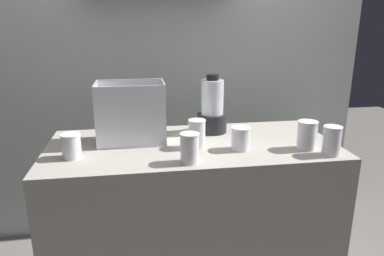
{
  "coord_description": "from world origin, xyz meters",
  "views": [
    {
      "loc": [
        -0.26,
        -1.64,
        1.48
      ],
      "look_at": [
        0.0,
        0.0,
        0.98
      ],
      "focal_mm": 33.54,
      "sensor_mm": 36.0,
      "label": 1
    }
  ],
  "objects_px": {
    "juice_cup_orange_far_left": "(71,147)",
    "juice_cup_orange_rightmost": "(331,143)",
    "blender_pitcher": "(212,109)",
    "juice_cup_mango_far_right": "(307,137)",
    "juice_cup_beet_right": "(240,139)",
    "juice_cup_pomegranate_middle": "(197,136)",
    "juice_cup_orange_left": "(190,149)",
    "carrot_display_bin": "(134,123)"
  },
  "relations": [
    {
      "from": "juice_cup_orange_left",
      "to": "juice_cup_beet_right",
      "type": "distance_m",
      "value": 0.29
    },
    {
      "from": "juice_cup_orange_rightmost",
      "to": "juice_cup_orange_far_left",
      "type": "bearing_deg",
      "value": 172.97
    },
    {
      "from": "juice_cup_orange_rightmost",
      "to": "blender_pitcher",
      "type": "bearing_deg",
      "value": 136.85
    },
    {
      "from": "carrot_display_bin",
      "to": "juice_cup_orange_far_left",
      "type": "relative_size",
      "value": 2.99
    },
    {
      "from": "carrot_display_bin",
      "to": "juice_cup_beet_right",
      "type": "xyz_separation_m",
      "value": [
        0.49,
        -0.2,
        -0.04
      ]
    },
    {
      "from": "juice_cup_pomegranate_middle",
      "to": "juice_cup_beet_right",
      "type": "height_order",
      "value": "juice_cup_pomegranate_middle"
    },
    {
      "from": "juice_cup_beet_right",
      "to": "juice_cup_mango_far_right",
      "type": "relative_size",
      "value": 0.8
    },
    {
      "from": "blender_pitcher",
      "to": "juice_cup_orange_far_left",
      "type": "bearing_deg",
      "value": -157.46
    },
    {
      "from": "juice_cup_orange_far_left",
      "to": "juice_cup_orange_rightmost",
      "type": "bearing_deg",
      "value": -7.03
    },
    {
      "from": "carrot_display_bin",
      "to": "blender_pitcher",
      "type": "bearing_deg",
      "value": 13.03
    },
    {
      "from": "juice_cup_beet_right",
      "to": "blender_pitcher",
      "type": "bearing_deg",
      "value": 103.87
    },
    {
      "from": "juice_cup_beet_right",
      "to": "juice_cup_mango_far_right",
      "type": "distance_m",
      "value": 0.31
    },
    {
      "from": "juice_cup_orange_far_left",
      "to": "juice_cup_pomegranate_middle",
      "type": "bearing_deg",
      "value": 5.01
    },
    {
      "from": "juice_cup_pomegranate_middle",
      "to": "juice_cup_beet_right",
      "type": "distance_m",
      "value": 0.2
    },
    {
      "from": "carrot_display_bin",
      "to": "juice_cup_orange_rightmost",
      "type": "bearing_deg",
      "value": -20.76
    },
    {
      "from": "juice_cup_orange_left",
      "to": "juice_cup_orange_rightmost",
      "type": "height_order",
      "value": "juice_cup_orange_rightmost"
    },
    {
      "from": "blender_pitcher",
      "to": "juice_cup_orange_left",
      "type": "relative_size",
      "value": 2.39
    },
    {
      "from": "juice_cup_mango_far_right",
      "to": "juice_cup_orange_rightmost",
      "type": "bearing_deg",
      "value": -51.17
    },
    {
      "from": "juice_cup_beet_right",
      "to": "juice_cup_orange_rightmost",
      "type": "bearing_deg",
      "value": -18.84
    },
    {
      "from": "juice_cup_mango_far_right",
      "to": "juice_cup_orange_rightmost",
      "type": "height_order",
      "value": "juice_cup_mango_far_right"
    },
    {
      "from": "blender_pitcher",
      "to": "juice_cup_orange_far_left",
      "type": "distance_m",
      "value": 0.75
    },
    {
      "from": "carrot_display_bin",
      "to": "juice_cup_beet_right",
      "type": "relative_size",
      "value": 3.03
    },
    {
      "from": "blender_pitcher",
      "to": "juice_cup_mango_far_right",
      "type": "distance_m",
      "value": 0.51
    },
    {
      "from": "juice_cup_orange_left",
      "to": "juice_cup_beet_right",
      "type": "bearing_deg",
      "value": 25.43
    },
    {
      "from": "juice_cup_beet_right",
      "to": "carrot_display_bin",
      "type": "bearing_deg",
      "value": 157.77
    },
    {
      "from": "juice_cup_beet_right",
      "to": "juice_cup_orange_rightmost",
      "type": "height_order",
      "value": "juice_cup_orange_rightmost"
    },
    {
      "from": "juice_cup_pomegranate_middle",
      "to": "juice_cup_orange_far_left",
      "type": "bearing_deg",
      "value": -174.99
    },
    {
      "from": "juice_cup_orange_left",
      "to": "carrot_display_bin",
      "type": "bearing_deg",
      "value": 125.64
    },
    {
      "from": "blender_pitcher",
      "to": "juice_cup_mango_far_right",
      "type": "xyz_separation_m",
      "value": [
        0.38,
        -0.34,
        -0.07
      ]
    },
    {
      "from": "juice_cup_orange_far_left",
      "to": "juice_cup_pomegranate_middle",
      "type": "xyz_separation_m",
      "value": [
        0.56,
        0.05,
        0.01
      ]
    },
    {
      "from": "juice_cup_mango_far_right",
      "to": "juice_cup_orange_rightmost",
      "type": "relative_size",
      "value": 1.01
    },
    {
      "from": "juice_cup_mango_far_right",
      "to": "juice_cup_orange_far_left",
      "type": "bearing_deg",
      "value": 177.32
    },
    {
      "from": "juice_cup_orange_rightmost",
      "to": "juice_cup_orange_left",
      "type": "bearing_deg",
      "value": 179.31
    },
    {
      "from": "juice_cup_beet_right",
      "to": "juice_cup_pomegranate_middle",
      "type": "bearing_deg",
      "value": 162.94
    },
    {
      "from": "blender_pitcher",
      "to": "carrot_display_bin",
      "type": "bearing_deg",
      "value": -166.97
    },
    {
      "from": "blender_pitcher",
      "to": "juice_cup_pomegranate_middle",
      "type": "distance_m",
      "value": 0.27
    },
    {
      "from": "carrot_display_bin",
      "to": "blender_pitcher",
      "type": "relative_size",
      "value": 1.06
    },
    {
      "from": "carrot_display_bin",
      "to": "juice_cup_orange_far_left",
      "type": "distance_m",
      "value": 0.33
    },
    {
      "from": "juice_cup_orange_left",
      "to": "juice_cup_beet_right",
      "type": "height_order",
      "value": "juice_cup_orange_left"
    },
    {
      "from": "juice_cup_orange_left",
      "to": "juice_cup_mango_far_right",
      "type": "bearing_deg",
      "value": 8.35
    },
    {
      "from": "carrot_display_bin",
      "to": "juice_cup_beet_right",
      "type": "distance_m",
      "value": 0.53
    },
    {
      "from": "juice_cup_mango_far_right",
      "to": "juice_cup_orange_rightmost",
      "type": "xyz_separation_m",
      "value": [
        0.07,
        -0.09,
        -0.0
      ]
    }
  ]
}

